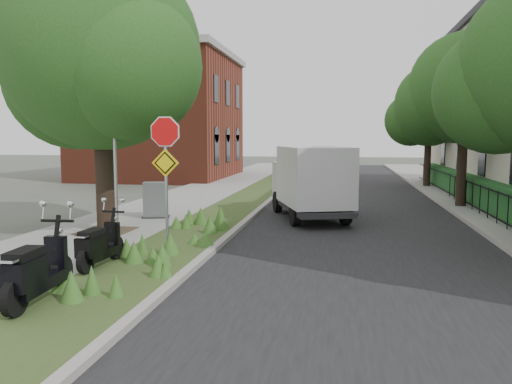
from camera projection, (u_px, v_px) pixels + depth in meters
ground at (221, 266)px, 10.64m from camera, size 120.00×120.00×0.00m
sidewalk_near at (180, 201)px, 21.15m from camera, size 3.50×60.00×0.12m
verge at (244, 202)px, 20.68m from camera, size 2.00×60.00×0.12m
kerb_near at (268, 203)px, 20.51m from camera, size 0.20×60.00×0.13m
road at (354, 206)px, 19.91m from camera, size 7.00×60.00×0.01m
kerb_far at (446, 207)px, 19.30m from camera, size 0.20×60.00×0.13m
footpath_far at (493, 208)px, 19.01m from camera, size 3.20×60.00×0.12m
street_tree_main at (99, 62)px, 13.62m from camera, size 6.21×5.54×7.66m
bare_post at (115, 162)px, 12.72m from camera, size 0.08×0.08×4.00m
bike_hoop at (88, 245)px, 10.46m from camera, size 0.06×0.78×0.77m
sign_assembly at (165, 156)px, 11.19m from camera, size 0.94×0.08×3.22m
fence_far at (466, 192)px, 19.11m from camera, size 0.04×24.00×1.00m
hedge_far at (485, 192)px, 18.99m from camera, size 1.00×24.00×1.10m
brick_building at (162, 115)px, 33.35m from camera, size 9.40×10.40×8.30m
far_tree_b at (463, 94)px, 18.80m from camera, size 4.83×4.31×6.56m
far_tree_c at (428, 114)px, 26.67m from camera, size 4.37×3.89×5.93m
scooter_near at (96, 249)px, 10.00m from camera, size 0.39×1.71×0.81m
scooter_far at (32, 277)px, 7.76m from camera, size 0.48×1.97×0.94m
box_truck at (311, 179)px, 16.64m from camera, size 3.11×4.90×2.08m
utility_cabinet at (156, 201)px, 16.36m from camera, size 1.00×0.80×1.16m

